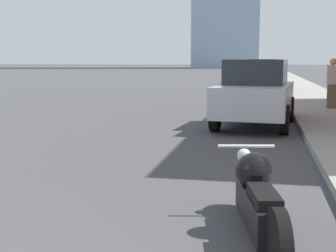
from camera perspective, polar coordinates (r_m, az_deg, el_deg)
The scene contains 6 objects.
sidewalk at distance 41.36m, azimuth 14.55°, elevation 5.46°, with size 2.58×240.00×0.15m.
motorcycle at distance 4.62m, azimuth 10.77°, elevation -8.78°, with size 0.72×2.37×0.82m.
parked_car_silver at distance 12.49m, azimuth 10.66°, elevation 3.99°, with size 2.16×4.15×1.75m.
parked_car_black at distance 25.58m, azimuth 11.40°, elevation 5.97°, with size 1.77×4.50×1.79m.
parked_car_white at distance 37.71m, azimuth 10.81°, elevation 6.50°, with size 2.01×3.89×1.66m.
pedestrian at distance 16.46m, azimuth 19.39°, elevation 5.00°, with size 0.36×0.23×1.65m.
Camera 1 is at (2.70, -1.27, 1.73)m, focal length 50.00 mm.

